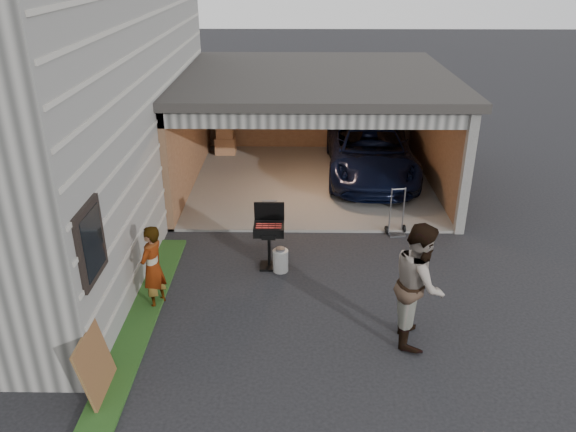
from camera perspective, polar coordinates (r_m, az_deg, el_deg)
name	(u,v)px	position (r m, az deg, el deg)	size (l,w,h in m)	color
ground	(276,329)	(9.35, -1.26, -11.41)	(80.00, 80.00, 0.00)	black
groundcover_strip	(121,367)	(8.92, -16.60, -14.52)	(0.50, 8.00, 0.06)	#193814
garage	(313,111)	(14.77, 2.57, 10.63)	(6.80, 6.30, 2.90)	#605E59
minivan	(370,153)	(15.34, 8.35, 6.30)	(2.25, 4.88, 1.36)	black
woman	(153,267)	(9.79, -13.59, -5.07)	(0.55, 0.36, 1.51)	#99AEC1
man	(419,283)	(8.84, 13.15, -6.69)	(0.98, 0.76, 2.01)	#4E351E
bbq_grill	(269,231)	(10.69, -1.94, -1.57)	(0.58, 0.51, 1.29)	black
propane_tank	(280,261)	(10.79, -0.77, -4.56)	(0.30, 0.30, 0.44)	silver
plywood_panel	(96,366)	(8.32, -18.97, -14.18)	(0.04, 0.87, 0.98)	brown
hand_truck	(396,225)	(12.41, 10.94, -0.94)	(0.46, 0.37, 1.06)	slate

